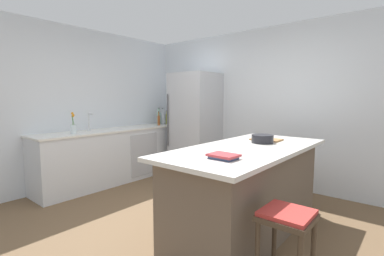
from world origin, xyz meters
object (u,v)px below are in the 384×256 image
object	(u,v)px
kitchen_island	(247,189)
cutting_board	(266,139)
sink_faucet	(89,121)
flower_vase	(73,127)
whiskey_bottle	(168,118)
mixing_bowl	(262,139)
soda_bottle	(163,118)
refrigerator	(195,125)
bar_stool	(286,226)
vinegar_bottle	(159,120)
olive_oil_bottle	(167,119)
cookbook_stack	(223,156)
gin_bottle	(159,118)

from	to	relation	value
kitchen_island	cutting_board	world-z (taller)	cutting_board
sink_faucet	flower_vase	world-z (taller)	flower_vase
whiskey_bottle	mixing_bowl	size ratio (longest dim) A/B	1.12
sink_faucet	mixing_bowl	size ratio (longest dim) A/B	1.21
kitchen_island	soda_bottle	xyz separation A→B (m)	(-2.68, 1.36, 0.57)
refrigerator	bar_stool	world-z (taller)	refrigerator
bar_stool	soda_bottle	world-z (taller)	soda_bottle
sink_faucet	vinegar_bottle	size ratio (longest dim) A/B	1.09
olive_oil_bottle	cookbook_stack	size ratio (longest dim) A/B	1.12
soda_bottle	cutting_board	world-z (taller)	soda_bottle
sink_faucet	mixing_bowl	bearing A→B (deg)	12.22
bar_stool	sink_faucet	bearing A→B (deg)	172.85
kitchen_island	cookbook_stack	bearing A→B (deg)	-79.39
sink_faucet	cutting_board	bearing A→B (deg)	16.77
kitchen_island	cutting_board	distance (m)	0.74
kitchen_island	bar_stool	xyz separation A→B (m)	(0.69, -0.67, 0.05)
sink_faucet	vinegar_bottle	bearing A→B (deg)	84.67
flower_vase	mixing_bowl	world-z (taller)	flower_vase
whiskey_bottle	soda_bottle	world-z (taller)	soda_bottle
gin_bottle	cookbook_stack	size ratio (longest dim) A/B	1.36
cutting_board	whiskey_bottle	bearing A→B (deg)	159.72
kitchen_island	whiskey_bottle	size ratio (longest dim) A/B	7.73
bar_stool	cutting_board	bearing A→B (deg)	120.93
sink_faucet	cutting_board	size ratio (longest dim) A/B	0.86
bar_stool	whiskey_bottle	bearing A→B (deg)	146.90
cookbook_stack	soda_bottle	bearing A→B (deg)	144.48
flower_vase	vinegar_bottle	bearing A→B (deg)	89.61
sink_faucet	whiskey_bottle	bearing A→B (deg)	89.61
soda_bottle	cookbook_stack	distance (m)	3.44
cutting_board	flower_vase	bearing A→B (deg)	-156.08
kitchen_island	soda_bottle	bearing A→B (deg)	153.14
kitchen_island	vinegar_bottle	size ratio (longest dim) A/B	7.80
vinegar_bottle	sink_faucet	bearing A→B (deg)	-95.33
sink_faucet	whiskey_bottle	size ratio (longest dim) A/B	1.08
whiskey_bottle	olive_oil_bottle	bearing A→B (deg)	-54.83
refrigerator	olive_oil_bottle	bearing A→B (deg)	175.93
olive_oil_bottle	refrigerator	bearing A→B (deg)	-4.07
refrigerator	flower_vase	world-z (taller)	refrigerator
flower_vase	gin_bottle	xyz separation A→B (m)	(-0.08, 1.82, 0.04)
cookbook_stack	sink_faucet	bearing A→B (deg)	171.92
kitchen_island	sink_faucet	world-z (taller)	sink_faucet
sink_faucet	mixing_bowl	distance (m)	2.79
vinegar_bottle	cookbook_stack	distance (m)	3.27
kitchen_island	gin_bottle	distance (m)	3.02
whiskey_bottle	vinegar_bottle	xyz separation A→B (m)	(0.12, -0.38, -0.01)
olive_oil_bottle	mixing_bowl	xyz separation A→B (m)	(2.64, -1.10, -0.05)
bar_stool	flower_vase	bearing A→B (deg)	178.25
refrigerator	gin_bottle	distance (m)	0.86
soda_bottle	mixing_bowl	size ratio (longest dim) A/B	1.34
refrigerator	cookbook_stack	size ratio (longest dim) A/B	7.61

